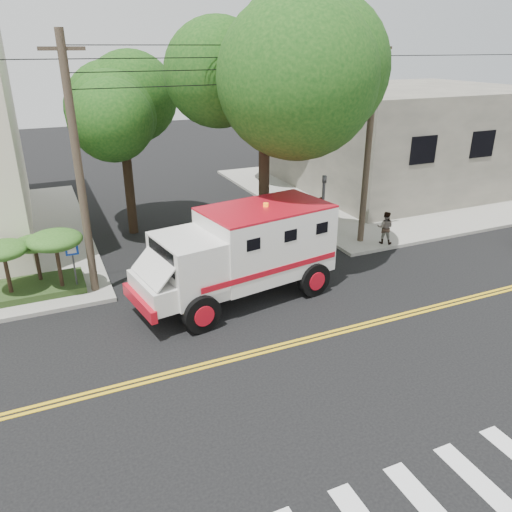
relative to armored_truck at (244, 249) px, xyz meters
name	(u,v)px	position (x,y,z in m)	size (l,w,h in m)	color
ground	(307,340)	(0.67, -3.50, -1.87)	(100.00, 100.00, 0.00)	black
sidewalk_ne	(387,188)	(14.17, 10.00, -1.79)	(17.00, 17.00, 0.15)	gray
building_right	(407,136)	(15.67, 10.50, 1.28)	(14.00, 12.00, 6.00)	#605D52
utility_pole_left	(79,174)	(-4.93, 2.50, 2.63)	(0.28, 0.28, 9.00)	#382D23
utility_pole_right	(368,146)	(6.97, 2.70, 2.63)	(0.28, 0.28, 9.00)	#382D23
tree_main	(278,83)	(2.61, 2.71, 5.33)	(6.08, 5.70, 9.85)	black
tree_left	(130,112)	(-2.01, 8.29, 3.86)	(4.48, 4.20, 7.70)	black
tree_right	(311,89)	(9.51, 12.27, 4.23)	(4.80, 4.50, 8.20)	black
traffic_signal	(323,208)	(4.47, 2.10, 0.36)	(0.15, 0.18, 3.60)	#3F3F42
accessibility_sign	(73,260)	(-5.53, 2.68, -0.50)	(0.45, 0.10, 2.02)	#3F3F42
palm_planter	(34,254)	(-6.77, 3.13, -0.22)	(3.52, 2.63, 2.36)	#1E3314
armored_truck	(244,249)	(0.00, 0.00, 0.00)	(7.53, 3.85, 3.28)	silver
pedestrian_a	(320,212)	(6.17, 5.04, -0.94)	(0.57, 0.37, 1.56)	gray
pedestrian_b	(385,228)	(7.76, 2.00, -0.97)	(0.73, 0.57, 1.49)	gray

